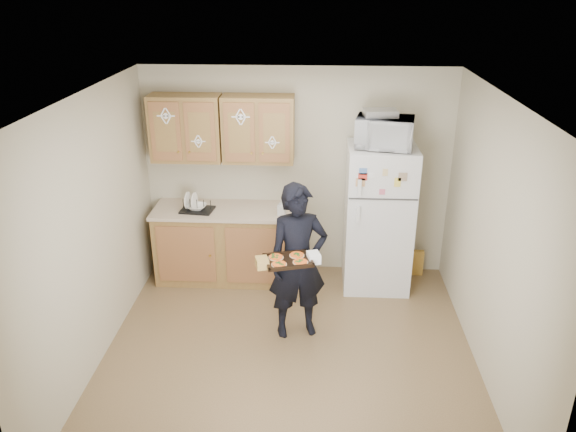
{
  "coord_description": "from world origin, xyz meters",
  "views": [
    {
      "loc": [
        0.24,
        -4.53,
        3.4
      ],
      "look_at": [
        -0.03,
        0.45,
        1.27
      ],
      "focal_mm": 35.0,
      "sensor_mm": 36.0,
      "label": 1
    }
  ],
  "objects_px": {
    "refrigerator": "(378,218)",
    "microwave": "(384,133)",
    "baking_tray": "(288,261)",
    "person": "(298,262)",
    "dish_rack": "(197,205)"
  },
  "relations": [
    {
      "from": "refrigerator",
      "to": "microwave",
      "type": "bearing_deg",
      "value": -91.11
    },
    {
      "from": "baking_tray",
      "to": "microwave",
      "type": "distance_m",
      "value": 1.85
    },
    {
      "from": "person",
      "to": "microwave",
      "type": "relative_size",
      "value": 2.68
    },
    {
      "from": "person",
      "to": "microwave",
      "type": "xyz_separation_m",
      "value": [
        0.88,
        1.01,
        1.06
      ]
    },
    {
      "from": "refrigerator",
      "to": "baking_tray",
      "type": "xyz_separation_m",
      "value": [
        -0.96,
        -1.35,
        0.12
      ]
    },
    {
      "from": "refrigerator",
      "to": "baking_tray",
      "type": "relative_size",
      "value": 3.95
    },
    {
      "from": "person",
      "to": "dish_rack",
      "type": "distance_m",
      "value": 1.61
    },
    {
      "from": "refrigerator",
      "to": "baking_tray",
      "type": "bearing_deg",
      "value": -125.55
    },
    {
      "from": "person",
      "to": "baking_tray",
      "type": "relative_size",
      "value": 3.76
    },
    {
      "from": "refrigerator",
      "to": "person",
      "type": "relative_size",
      "value": 1.05
    },
    {
      "from": "refrigerator",
      "to": "person",
      "type": "xyz_separation_m",
      "value": [
        -0.88,
        -1.06,
        -0.04
      ]
    },
    {
      "from": "baking_tray",
      "to": "person",
      "type": "bearing_deg",
      "value": 58.46
    },
    {
      "from": "microwave",
      "to": "dish_rack",
      "type": "relative_size",
      "value": 1.65
    },
    {
      "from": "person",
      "to": "refrigerator",
      "type": "bearing_deg",
      "value": 34.45
    },
    {
      "from": "refrigerator",
      "to": "dish_rack",
      "type": "bearing_deg",
      "value": -179.56
    }
  ]
}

